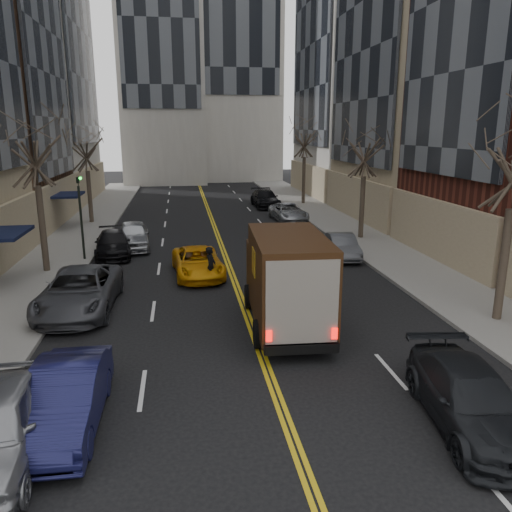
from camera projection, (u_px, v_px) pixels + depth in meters
The scene contains 19 objects.
sidewalk_left at pixel (72, 241), 30.71m from camera, with size 4.00×66.00×0.15m, color slate.
sidewalk_right at pixel (353, 232), 33.32m from camera, with size 4.00×66.00×0.15m, color slate.
streetwall_right at pixel (438, 8), 35.64m from camera, with size 12.26×49.00×34.00m.
tree_lf_mid at pixel (32, 132), 22.42m from camera, with size 3.20×3.20×8.91m.
tree_lf_far at pixel (85, 139), 35.01m from camera, with size 3.20×3.20×8.12m.
tree_rt_mid at pixel (366, 139), 29.86m from camera, with size 3.20×3.20×8.32m.
tree_rt_far at pixel (305, 129), 44.09m from camera, with size 3.20×3.20×9.11m.
traffic_signal at pixel (80, 208), 25.47m from camera, with size 0.29×0.26×4.70m.
ups_truck at pixel (286, 280), 17.16m from camera, with size 2.79×6.29×3.38m.
observer_sedan at pixel (471, 398), 11.57m from camera, with size 2.54×4.99×1.39m.
taxi at pixel (198, 262), 23.49m from camera, with size 2.16×4.69×1.30m, color orange.
pedestrian at pixel (211, 266), 21.97m from camera, with size 0.64×0.42×1.75m, color black.
parked_lf_b at pixel (65, 398), 11.51m from camera, with size 1.55×4.44×1.46m, color #13143E.
parked_lf_c at pixel (79, 291), 18.94m from camera, with size 2.61×5.66×1.57m, color #43454A.
parked_lf_d at pixel (113, 244), 27.22m from camera, with size 1.85×4.56×1.32m, color black.
parked_lf_e at pixel (133, 235), 28.86m from camera, with size 1.84×4.56×1.55m, color #ABAEB3.
parked_rt_a at pixel (342, 246), 26.78m from camera, with size 1.35×3.87×1.27m, color #43454A.
parked_rt_b at pixel (289, 212), 37.45m from camera, with size 2.20×4.77×1.33m, color #A3A7AB.
parked_rt_c at pixel (265, 199), 44.15m from camera, with size 2.09×5.15×1.50m, color black.
Camera 1 is at (-2.29, -4.34, 6.78)m, focal length 35.00 mm.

